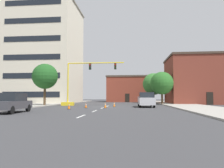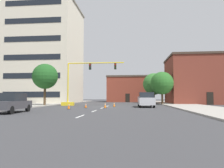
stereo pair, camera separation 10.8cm
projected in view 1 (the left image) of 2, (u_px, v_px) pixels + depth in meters
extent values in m
plane|color=#38383A|center=(106.00, 107.00, 28.95)|extent=(160.00, 160.00, 0.00)
cube|color=#9E998E|center=(47.00, 104.00, 38.03)|extent=(6.00, 56.00, 0.14)
cube|color=#9E998E|center=(180.00, 104.00, 35.78)|extent=(6.00, 56.00, 0.14)
cube|color=silver|center=(81.00, 116.00, 15.04)|extent=(0.16, 2.40, 0.01)
cube|color=silver|center=(95.00, 111.00, 20.50)|extent=(0.16, 2.40, 0.01)
cube|color=silver|center=(102.00, 108.00, 25.97)|extent=(0.16, 2.40, 0.01)
cube|color=silver|center=(108.00, 106.00, 31.43)|extent=(0.16, 2.40, 0.01)
cube|color=beige|center=(46.00, 55.00, 48.02)|extent=(14.29, 13.69, 22.15)
cube|color=gray|center=(47.00, 7.00, 48.70)|extent=(14.69, 14.09, 0.30)
cube|color=black|center=(31.00, 94.00, 40.63)|extent=(11.72, 0.06, 1.10)
cube|color=black|center=(31.00, 76.00, 40.85)|extent=(11.72, 0.06, 1.10)
cube|color=black|center=(31.00, 57.00, 41.08)|extent=(11.72, 0.06, 1.10)
cube|color=black|center=(32.00, 39.00, 41.30)|extent=(11.72, 0.06, 1.10)
cube|color=black|center=(32.00, 20.00, 41.52)|extent=(11.72, 0.06, 1.10)
cube|color=black|center=(33.00, 2.00, 41.75)|extent=(11.72, 0.06, 1.10)
cube|color=brown|center=(128.00, 90.00, 57.67)|extent=(10.85, 9.05, 6.54)
cube|color=#4C4238|center=(128.00, 77.00, 57.88)|extent=(11.15, 9.35, 0.40)
cube|color=black|center=(127.00, 98.00, 53.01)|extent=(1.10, 0.06, 2.20)
cube|color=brown|center=(200.00, 81.00, 41.14)|extent=(12.15, 10.31, 8.89)
cube|color=#3D2D23|center=(199.00, 58.00, 41.42)|extent=(12.45, 10.61, 0.40)
cube|color=black|center=(210.00, 98.00, 35.79)|extent=(1.10, 0.06, 2.20)
cube|color=yellow|center=(68.00, 104.00, 33.05)|extent=(1.80, 1.20, 0.55)
cylinder|color=yellow|center=(68.00, 83.00, 33.25)|extent=(0.20, 0.20, 6.20)
cylinder|color=yellow|center=(96.00, 63.00, 33.02)|extent=(8.94, 0.16, 0.16)
cube|color=black|center=(90.00, 67.00, 33.07)|extent=(0.32, 0.36, 0.95)
sphere|color=red|center=(90.00, 65.00, 32.89)|extent=(0.20, 0.20, 0.20)
sphere|color=#38280A|center=(90.00, 67.00, 32.88)|extent=(0.20, 0.20, 0.20)
sphere|color=black|center=(90.00, 68.00, 32.86)|extent=(0.20, 0.20, 0.20)
cube|color=black|center=(115.00, 66.00, 32.68)|extent=(0.32, 0.36, 0.95)
sphere|color=red|center=(115.00, 64.00, 32.51)|extent=(0.20, 0.20, 0.20)
sphere|color=#38280A|center=(115.00, 66.00, 32.49)|extent=(0.20, 0.20, 0.20)
sphere|color=black|center=(115.00, 68.00, 32.48)|extent=(0.20, 0.20, 0.20)
cylinder|color=#4C3823|center=(45.00, 96.00, 32.10)|extent=(0.36, 0.36, 3.10)
sphere|color=#1E511E|center=(45.00, 76.00, 32.28)|extent=(3.91, 3.91, 3.91)
cylinder|color=#4C3823|center=(162.00, 98.00, 37.17)|extent=(0.36, 0.36, 2.30)
sphere|color=#286023|center=(162.00, 83.00, 37.33)|extent=(4.09, 4.09, 4.09)
cylinder|color=brown|center=(154.00, 98.00, 46.95)|extent=(0.36, 0.36, 2.43)
sphere|color=#33702D|center=(154.00, 84.00, 47.13)|extent=(4.92, 4.92, 4.92)
cube|color=#BCBCC1|center=(146.00, 101.00, 28.44)|extent=(2.08, 5.43, 0.95)
cube|color=#1E2328|center=(146.00, 95.00, 27.59)|extent=(1.87, 1.83, 0.70)
cube|color=#BCBCC1|center=(145.00, 97.00, 29.65)|extent=(2.04, 2.84, 0.16)
cylinder|color=black|center=(154.00, 105.00, 26.51)|extent=(0.23, 0.68, 0.68)
cylinder|color=black|center=(140.00, 105.00, 26.65)|extent=(0.23, 0.68, 0.68)
cylinder|color=black|center=(151.00, 104.00, 30.16)|extent=(0.23, 0.68, 0.68)
cylinder|color=black|center=(139.00, 104.00, 30.31)|extent=(0.23, 0.68, 0.68)
cube|color=#3D3D42|center=(11.00, 105.00, 18.28)|extent=(2.12, 4.60, 0.70)
cube|color=#1E2328|center=(12.00, 97.00, 18.42)|extent=(1.84, 2.40, 0.70)
cylinder|color=black|center=(11.00, 108.00, 19.81)|extent=(0.26, 0.69, 0.68)
cylinder|color=black|center=(28.00, 108.00, 19.76)|extent=(0.26, 0.69, 0.68)
cylinder|color=black|center=(11.00, 110.00, 16.71)|extent=(0.26, 0.69, 0.68)
cube|color=black|center=(105.00, 108.00, 26.01)|extent=(0.36, 0.36, 0.04)
cone|color=orange|center=(105.00, 105.00, 26.03)|extent=(0.28, 0.28, 0.68)
cylinder|color=white|center=(105.00, 104.00, 26.04)|extent=(0.19, 0.19, 0.08)
cube|color=black|center=(86.00, 108.00, 26.30)|extent=(0.36, 0.36, 0.04)
cone|color=orange|center=(86.00, 105.00, 26.32)|extent=(0.28, 0.28, 0.57)
cylinder|color=white|center=(86.00, 105.00, 26.32)|extent=(0.19, 0.19, 0.08)
cube|color=black|center=(69.00, 109.00, 23.59)|extent=(0.36, 0.36, 0.04)
cone|color=orange|center=(69.00, 106.00, 23.61)|extent=(0.28, 0.28, 0.69)
cylinder|color=white|center=(69.00, 105.00, 23.62)|extent=(0.19, 0.19, 0.08)
cube|color=black|center=(114.00, 107.00, 28.90)|extent=(0.36, 0.36, 0.04)
cone|color=orange|center=(114.00, 104.00, 28.92)|extent=(0.28, 0.28, 0.65)
cylinder|color=white|center=(114.00, 104.00, 28.93)|extent=(0.19, 0.19, 0.08)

